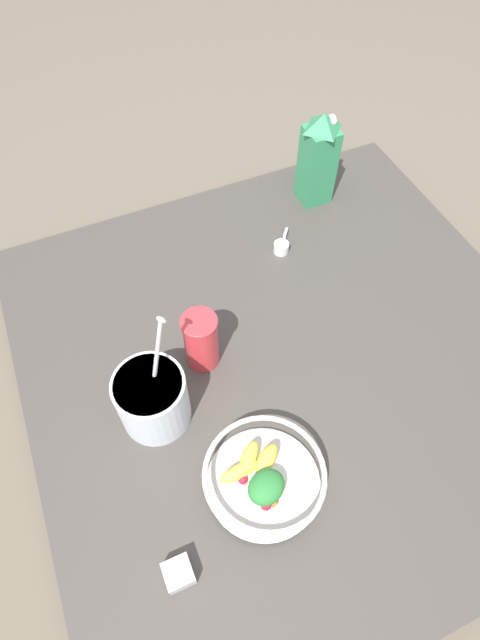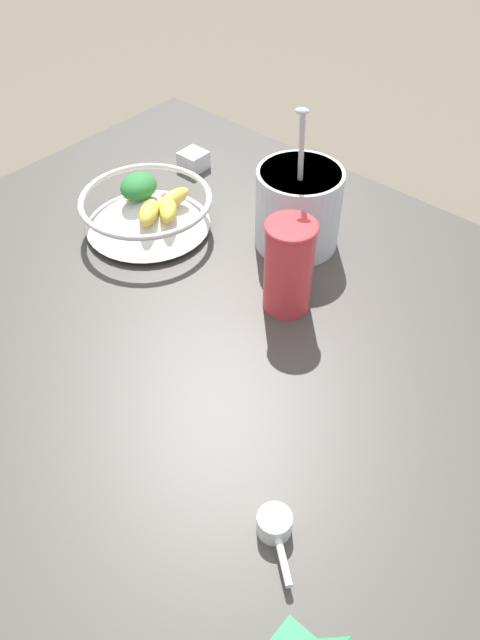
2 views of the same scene
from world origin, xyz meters
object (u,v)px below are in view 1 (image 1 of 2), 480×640
Objects in this scene: yogurt_tub at (152,398)px; spice_jar at (179,574)px; drinking_cup at (201,340)px; milk_carton at (318,159)px; fruit_bowl at (264,477)px.

spice_jar is at bearing 168.99° from yogurt_tub.
drinking_cup is at bearing -57.58° from yogurt_tub.
spice_jar is at bearing 138.69° from milk_carton.
fruit_bowl is at bearing 145.25° from milk_carton.
yogurt_tub is (0.21, 0.13, 0.03)m from fruit_bowl.
drinking_cup is 0.42m from spice_jar.
drinking_cup is (0.29, 0.00, 0.04)m from fruit_bowl.
milk_carton reaches higher than fruit_bowl.
spice_jar is (-0.37, 0.19, -0.06)m from drinking_cup.
milk_carton is (0.64, -0.45, 0.09)m from fruit_bowl.
spice_jar is at bearing 113.01° from fruit_bowl.
milk_carton is 5.41× the size of spice_jar.
drinking_cup is at bearing 0.91° from fruit_bowl.
milk_carton is at bearing -53.14° from yogurt_tub.
yogurt_tub reaches higher than spice_jar.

